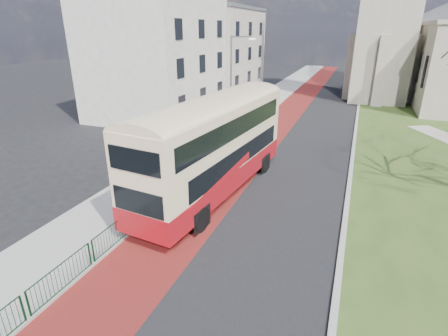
% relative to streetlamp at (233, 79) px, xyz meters
% --- Properties ---
extents(ground, '(160.00, 160.00, 0.00)m').
position_rel_streetlamp_xyz_m(ground, '(4.35, -18.00, -4.59)').
color(ground, black).
rests_on(ground, ground).
extents(road_carriageway, '(9.00, 120.00, 0.01)m').
position_rel_streetlamp_xyz_m(road_carriageway, '(5.85, 2.00, -4.59)').
color(road_carriageway, black).
rests_on(road_carriageway, ground).
extents(bus_lane, '(3.40, 120.00, 0.01)m').
position_rel_streetlamp_xyz_m(bus_lane, '(3.15, 2.00, -4.59)').
color(bus_lane, '#591414').
rests_on(bus_lane, ground).
extents(pavement_west, '(4.00, 120.00, 0.12)m').
position_rel_streetlamp_xyz_m(pavement_west, '(-0.65, 2.00, -4.53)').
color(pavement_west, gray).
rests_on(pavement_west, ground).
extents(kerb_west, '(0.25, 120.00, 0.13)m').
position_rel_streetlamp_xyz_m(kerb_west, '(1.35, 2.00, -4.53)').
color(kerb_west, '#999993').
rests_on(kerb_west, ground).
extents(kerb_east, '(0.25, 80.00, 0.13)m').
position_rel_streetlamp_xyz_m(kerb_east, '(10.45, 4.00, -4.53)').
color(kerb_east, '#999993').
rests_on(kerb_east, ground).
extents(pedestrian_railing, '(0.07, 24.00, 1.12)m').
position_rel_streetlamp_xyz_m(pedestrian_railing, '(1.40, -14.00, -4.04)').
color(pedestrian_railing, '#0B3318').
rests_on(pedestrian_railing, ground).
extents(street_block_near, '(10.30, 14.30, 13.00)m').
position_rel_streetlamp_xyz_m(street_block_near, '(-9.65, 4.00, 1.92)').
color(street_block_near, beige).
rests_on(street_block_near, ground).
extents(street_block_far, '(10.30, 16.30, 11.50)m').
position_rel_streetlamp_xyz_m(street_block_far, '(-9.65, 20.00, 1.17)').
color(street_block_far, '#B4A998').
rests_on(street_block_far, ground).
extents(streetlamp, '(2.13, 0.18, 8.00)m').
position_rel_streetlamp_xyz_m(streetlamp, '(0.00, 0.00, 0.00)').
color(streetlamp, gray).
rests_on(streetlamp, pavement_west).
extents(bus, '(4.27, 12.70, 5.21)m').
position_rel_streetlamp_xyz_m(bus, '(3.37, -12.37, -1.62)').
color(bus, maroon).
rests_on(bus, ground).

